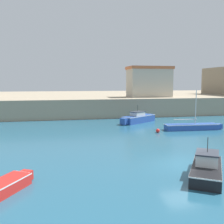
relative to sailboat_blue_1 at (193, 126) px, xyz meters
name	(u,v)px	position (x,y,z in m)	size (l,w,h in m)	color
ground_plane	(182,164)	(-7.46, -12.03, -0.39)	(200.00, 200.00, 0.00)	#235670
quay_seawall	(94,100)	(-7.46, 31.34, 1.12)	(120.00, 40.00, 3.03)	gray
sailboat_blue_1	(193,126)	(0.00, 0.00, 0.00)	(7.08, 1.81, 4.70)	#284C9E
motorboat_blue_2	(138,118)	(-4.68, 6.73, 0.23)	(5.96, 4.63, 2.48)	#284C9E
motorboat_black_3	(207,167)	(-7.04, -14.39, 0.13)	(4.07, 5.22, 2.36)	black
mooring_buoy	(158,131)	(-4.76, -0.89, -0.17)	(0.44, 0.44, 0.44)	red
harbor_shed_near_wharf	(149,82)	(0.54, 16.79, 5.37)	(7.77, 4.51, 5.43)	#BCB29E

